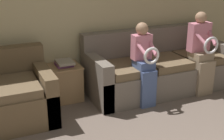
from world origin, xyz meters
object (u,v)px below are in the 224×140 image
(couch_main, at_px, (159,69))
(side_shelf, at_px, (65,82))
(child_right_seated, at_px, (202,50))
(book_stack, at_px, (64,63))
(child_left_seated, at_px, (144,60))

(couch_main, xyz_separation_m, side_shelf, (-1.44, 0.21, -0.06))
(child_right_seated, bearing_deg, couch_main, 142.45)
(couch_main, xyz_separation_m, child_right_seated, (0.49, -0.38, 0.34))
(side_shelf, xyz_separation_m, book_stack, (0.00, 0.00, 0.29))
(child_right_seated, distance_m, side_shelf, 2.06)
(book_stack, bearing_deg, side_shelf, -164.79)
(child_right_seated, xyz_separation_m, book_stack, (-1.93, 0.59, -0.11))
(couch_main, distance_m, side_shelf, 1.46)
(child_right_seated, xyz_separation_m, side_shelf, (-1.93, 0.59, -0.40))
(couch_main, bearing_deg, side_shelf, 171.57)
(child_left_seated, bearing_deg, book_stack, 148.14)
(couch_main, height_order, book_stack, couch_main)
(child_left_seated, xyz_separation_m, side_shelf, (-0.96, 0.59, -0.38))
(couch_main, relative_size, child_left_seated, 2.00)
(child_left_seated, height_order, child_right_seated, child_right_seated)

